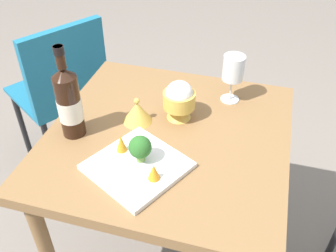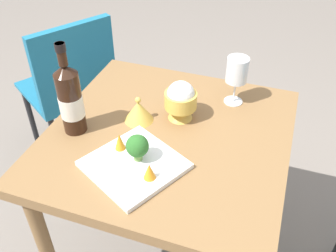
{
  "view_description": "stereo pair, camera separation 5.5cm",
  "coord_description": "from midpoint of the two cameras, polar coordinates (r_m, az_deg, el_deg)",
  "views": [
    {
      "loc": [
        -0.26,
        0.92,
        1.53
      ],
      "look_at": [
        0.0,
        0.0,
        0.76
      ],
      "focal_mm": 40.39,
      "sensor_mm": 36.0,
      "label": 1
    },
    {
      "loc": [
        -0.31,
        0.9,
        1.53
      ],
      "look_at": [
        0.0,
        0.0,
        0.76
      ],
      "focal_mm": 40.39,
      "sensor_mm": 36.0,
      "label": 2
    }
  ],
  "objects": [
    {
      "name": "chair_near_window",
      "position": [
        1.94,
        -13.51,
        6.53
      ],
      "size": [
        0.55,
        0.55,
        0.85
      ],
      "rotation": [
        0.0,
        0.0,
        4.15
      ],
      "color": "teal",
      "rests_on": "ground_plane"
    },
    {
      "name": "wine_glass",
      "position": [
        1.34,
        11.54,
        8.1
      ],
      "size": [
        0.08,
        0.08,
        0.18
      ],
      "color": "white",
      "rests_on": "dining_table"
    },
    {
      "name": "broccoli_floret",
      "position": [
        1.1,
        -3.22,
        -3.13
      ],
      "size": [
        0.07,
        0.07,
        0.09
      ],
      "color": "#729E4C",
      "rests_on": "serving_plate"
    },
    {
      "name": "dining_table",
      "position": [
        1.31,
        1.2,
        -4.48
      ],
      "size": [
        0.78,
        0.78,
        0.73
      ],
      "color": "olive",
      "rests_on": "ground_plane"
    },
    {
      "name": "rice_bowl_lid",
      "position": [
        1.28,
        -3.24,
        2.27
      ],
      "size": [
        0.1,
        0.1,
        0.09
      ],
      "color": "gold",
      "rests_on": "dining_table"
    },
    {
      "name": "carrot_garnish_right",
      "position": [
        1.15,
        -5.95,
        -2.34
      ],
      "size": [
        0.03,
        0.03,
        0.06
      ],
      "color": "orange",
      "rests_on": "serving_plate"
    },
    {
      "name": "rice_bowl",
      "position": [
        1.27,
        3.17,
        3.95
      ],
      "size": [
        0.11,
        0.11,
        0.14
      ],
      "color": "gold",
      "rests_on": "dining_table"
    },
    {
      "name": "serving_plate",
      "position": [
        1.13,
        -3.72,
        -5.89
      ],
      "size": [
        0.34,
        0.34,
        0.02
      ],
      "rotation": [
        0.0,
        0.0,
        -0.48
      ],
      "color": "white",
      "rests_on": "dining_table"
    },
    {
      "name": "wine_bottle",
      "position": [
        1.22,
        -13.29,
        3.97
      ],
      "size": [
        0.08,
        0.08,
        0.31
      ],
      "color": "black",
      "rests_on": "dining_table"
    },
    {
      "name": "carrot_garnish_left",
      "position": [
        1.06,
        -1.33,
        -6.85
      ],
      "size": [
        0.04,
        0.04,
        0.05
      ],
      "color": "orange",
      "rests_on": "serving_plate"
    }
  ]
}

